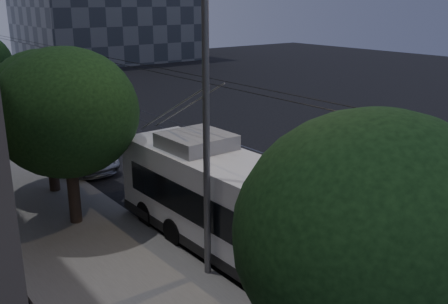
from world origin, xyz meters
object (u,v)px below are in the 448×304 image
at_px(pickup_silver, 79,155).
at_px(streetlamp_near, 218,56).
at_px(car_white_b, 30,113).
at_px(car_white_c, 1,107).
at_px(trolleybus, 249,214).
at_px(car_white_a, 47,122).

distance_m(pickup_silver, streetlamp_near, 13.66).
relative_size(pickup_silver, car_white_b, 1.05).
bearing_deg(car_white_c, car_white_b, -71.30).
relative_size(trolleybus, car_white_c, 2.93).
distance_m(car_white_a, car_white_c, 6.70).
bearing_deg(car_white_c, car_white_a, -78.19).
distance_m(car_white_c, streetlamp_near, 27.72).
height_order(pickup_silver, streetlamp_near, streetlamp_near).
bearing_deg(trolleybus, streetlamp_near, 170.50).
relative_size(trolleybus, car_white_b, 2.55).
bearing_deg(car_white_b, car_white_c, 84.19).
distance_m(pickup_silver, car_white_a, 8.26).
height_order(trolleybus, car_white_a, trolleybus).
distance_m(pickup_silver, car_white_c, 14.78).
height_order(car_white_a, streetlamp_near, streetlamp_near).
bearing_deg(car_white_c, pickup_silver, -88.10).
bearing_deg(car_white_a, trolleybus, -114.61).
xyz_separation_m(car_white_b, car_white_c, (-1.04, 3.45, -0.01)).
height_order(car_white_a, car_white_c, car_white_c).
bearing_deg(car_white_b, streetlamp_near, -116.27).
height_order(pickup_silver, car_white_c, pickup_silver).
bearing_deg(trolleybus, pickup_silver, 91.60).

